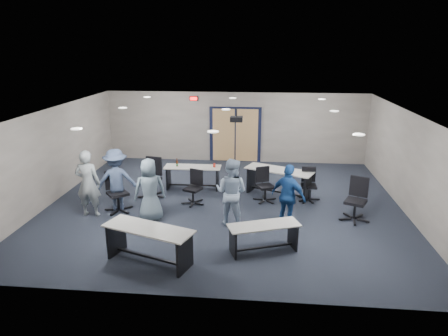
# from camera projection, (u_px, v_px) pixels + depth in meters

# --- Properties ---
(floor) EXTENTS (10.00, 10.00, 0.00)m
(floor) POSITION_uv_depth(u_px,v_px,m) (224.00, 204.00, 11.57)
(floor) COLOR black
(floor) RESTS_ON ground
(back_wall) EXTENTS (10.00, 0.04, 2.70)m
(back_wall) POSITION_uv_depth(u_px,v_px,m) (235.00, 127.00, 15.45)
(back_wall) COLOR slate
(back_wall) RESTS_ON floor
(front_wall) EXTENTS (10.00, 0.04, 2.70)m
(front_wall) POSITION_uv_depth(u_px,v_px,m) (199.00, 230.00, 6.90)
(front_wall) COLOR slate
(front_wall) RESTS_ON floor
(left_wall) EXTENTS (0.04, 9.00, 2.70)m
(left_wall) POSITION_uv_depth(u_px,v_px,m) (54.00, 155.00, 11.63)
(left_wall) COLOR slate
(left_wall) RESTS_ON floor
(right_wall) EXTENTS (0.04, 9.00, 2.70)m
(right_wall) POSITION_uv_depth(u_px,v_px,m) (409.00, 164.00, 10.71)
(right_wall) COLOR slate
(right_wall) RESTS_ON floor
(ceiling) EXTENTS (10.00, 9.00, 0.04)m
(ceiling) POSITION_uv_depth(u_px,v_px,m) (224.00, 111.00, 10.77)
(ceiling) COLOR white
(ceiling) RESTS_ON back_wall
(double_door) EXTENTS (2.00, 0.07, 2.20)m
(double_door) POSITION_uv_depth(u_px,v_px,m) (235.00, 135.00, 15.50)
(double_door) COLOR black
(double_door) RESTS_ON back_wall
(exit_sign) EXTENTS (0.32, 0.07, 0.18)m
(exit_sign) POSITION_uv_depth(u_px,v_px,m) (194.00, 99.00, 15.22)
(exit_sign) COLOR black
(exit_sign) RESTS_ON back_wall
(ceiling_projector) EXTENTS (0.35, 0.32, 0.37)m
(ceiling_projector) POSITION_uv_depth(u_px,v_px,m) (236.00, 119.00, 11.31)
(ceiling_projector) COLOR black
(ceiling_projector) RESTS_ON ceiling
(ceiling_can_lights) EXTENTS (6.24, 5.74, 0.02)m
(ceiling_can_lights) POSITION_uv_depth(u_px,v_px,m) (225.00, 111.00, 11.02)
(ceiling_can_lights) COLOR white
(ceiling_can_lights) RESTS_ON ceiling
(table_front_left) EXTENTS (2.05, 1.26, 0.79)m
(table_front_left) POSITION_uv_depth(u_px,v_px,m) (149.00, 239.00, 8.34)
(table_front_left) COLOR beige
(table_front_left) RESTS_ON floor
(table_front_right) EXTENTS (1.67, 1.04, 0.64)m
(table_front_right) POSITION_uv_depth(u_px,v_px,m) (264.00, 233.00, 8.81)
(table_front_right) COLOR beige
(table_front_right) RESTS_ON floor
(table_back_left) EXTENTS (1.79, 0.62, 0.99)m
(table_back_left) POSITION_uv_depth(u_px,v_px,m) (193.00, 173.00, 12.70)
(table_back_left) COLOR beige
(table_back_left) RESTS_ON floor
(table_back_right) EXTENTS (2.14, 1.44, 0.83)m
(table_back_right) POSITION_uv_depth(u_px,v_px,m) (279.00, 178.00, 12.07)
(table_back_right) COLOR beige
(table_back_right) RESTS_ON floor
(chair_back_a) EXTENTS (0.90, 0.90, 1.20)m
(chair_back_a) POSITION_uv_depth(u_px,v_px,m) (151.00, 178.00, 11.92)
(chair_back_a) COLOR black
(chair_back_a) RESTS_ON floor
(chair_back_b) EXTENTS (0.81, 0.81, 0.99)m
(chair_back_b) POSITION_uv_depth(u_px,v_px,m) (193.00, 188.00, 11.44)
(chair_back_b) COLOR black
(chair_back_b) RESTS_ON floor
(chair_back_c) EXTENTS (0.85, 0.85, 1.01)m
(chair_back_c) POSITION_uv_depth(u_px,v_px,m) (265.00, 185.00, 11.63)
(chair_back_c) COLOR black
(chair_back_c) RESTS_ON floor
(chair_back_d) EXTENTS (0.63, 0.63, 0.98)m
(chair_back_d) POSITION_uv_depth(u_px,v_px,m) (309.00, 185.00, 11.71)
(chair_back_d) COLOR black
(chair_back_d) RESTS_ON floor
(chair_loose_left) EXTENTS (1.00, 1.00, 1.13)m
(chair_loose_left) POSITION_uv_depth(u_px,v_px,m) (118.00, 192.00, 10.91)
(chair_loose_left) COLOR black
(chair_loose_left) RESTS_ON floor
(chair_loose_right) EXTENTS (0.96, 0.96, 1.14)m
(chair_loose_right) POSITION_uv_depth(u_px,v_px,m) (356.00, 200.00, 10.33)
(chair_loose_right) COLOR black
(chair_loose_right) RESTS_ON floor
(person_gray) EXTENTS (0.68, 0.45, 1.82)m
(person_gray) POSITION_uv_depth(u_px,v_px,m) (88.00, 183.00, 10.54)
(person_gray) COLOR #8C9598
(person_gray) RESTS_ON floor
(person_plaid) EXTENTS (0.95, 0.80, 1.67)m
(person_plaid) POSITION_uv_depth(u_px,v_px,m) (150.00, 190.00, 10.29)
(person_plaid) COLOR slate
(person_plaid) RESTS_ON floor
(person_lightblue) EXTENTS (1.02, 0.90, 1.75)m
(person_lightblue) POSITION_uv_depth(u_px,v_px,m) (231.00, 192.00, 10.01)
(person_lightblue) COLOR #9AB0CC
(person_lightblue) RESTS_ON floor
(person_navy) EXTENTS (1.01, 0.88, 1.63)m
(person_navy) POSITION_uv_depth(u_px,v_px,m) (288.00, 196.00, 9.91)
(person_navy) COLOR navy
(person_navy) RESTS_ON floor
(person_back) EXTENTS (1.26, 0.94, 1.74)m
(person_back) POSITION_uv_depth(u_px,v_px,m) (116.00, 180.00, 10.93)
(person_back) COLOR #425377
(person_back) RESTS_ON floor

